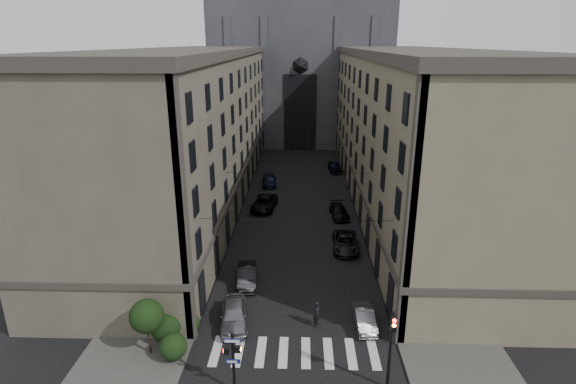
# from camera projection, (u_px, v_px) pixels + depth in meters

# --- Properties ---
(sidewalk_left) EXTENTS (7.00, 80.00, 0.15)m
(sidewalk_left) POSITION_uv_depth(u_px,v_px,m) (219.00, 197.00, 59.53)
(sidewalk_left) COLOR #383533
(sidewalk_left) RESTS_ON ground
(sidewalk_right) EXTENTS (7.00, 80.00, 0.15)m
(sidewalk_right) POSITION_uv_depth(u_px,v_px,m) (378.00, 198.00, 58.92)
(sidewalk_right) COLOR #383533
(sidewalk_right) RESTS_ON ground
(zebra_crossing) EXTENTS (11.00, 3.20, 0.01)m
(zebra_crossing) POSITION_uv_depth(u_px,v_px,m) (295.00, 352.00, 29.87)
(zebra_crossing) COLOR beige
(zebra_crossing) RESTS_ON ground
(building_left) EXTENTS (13.60, 60.60, 18.85)m
(building_left) POSITION_uv_depth(u_px,v_px,m) (193.00, 127.00, 56.66)
(building_left) COLOR #4C463A
(building_left) RESTS_ON ground
(building_right) EXTENTS (13.60, 60.60, 18.85)m
(building_right) POSITION_uv_depth(u_px,v_px,m) (407.00, 129.00, 55.88)
(building_right) COLOR brown
(building_right) RESTS_ON ground
(gothic_tower) EXTENTS (35.00, 23.00, 58.00)m
(gothic_tower) POSITION_uv_depth(u_px,v_px,m) (301.00, 51.00, 90.49)
(gothic_tower) COLOR #2D2D33
(gothic_tower) RESTS_ON ground
(pedestrian_signal_left) EXTENTS (1.02, 0.38, 4.00)m
(pedestrian_signal_left) POSITION_uv_depth(u_px,v_px,m) (233.00, 357.00, 25.92)
(pedestrian_signal_left) COLOR black
(pedestrian_signal_left) RESTS_ON ground
(traffic_light_right) EXTENTS (0.34, 0.50, 5.20)m
(traffic_light_right) POSITION_uv_depth(u_px,v_px,m) (391.00, 342.00, 25.75)
(traffic_light_right) COLOR black
(traffic_light_right) RESTS_ON ground
(shrub_cluster) EXTENTS (3.90, 4.40, 3.90)m
(shrub_cluster) POSITION_uv_depth(u_px,v_px,m) (163.00, 327.00, 29.56)
(shrub_cluster) COLOR black
(shrub_cluster) RESTS_ON sidewalk_left
(tram_wires) EXTENTS (14.00, 60.00, 0.43)m
(tram_wires) POSITION_uv_depth(u_px,v_px,m) (299.00, 145.00, 56.59)
(tram_wires) COLOR black
(tram_wires) RESTS_ON ground
(car_left_near) EXTENTS (2.53, 5.03, 1.65)m
(car_left_near) POSITION_uv_depth(u_px,v_px,m) (234.00, 315.00, 32.59)
(car_left_near) COLOR slate
(car_left_near) RESTS_ON ground
(car_left_midnear) EXTENTS (2.01, 4.64, 1.48)m
(car_left_midnear) POSITION_uv_depth(u_px,v_px,m) (247.00, 276.00, 38.14)
(car_left_midnear) COLOR black
(car_left_midnear) RESTS_ON ground
(car_left_midfar) EXTENTS (3.32, 5.98, 1.58)m
(car_left_midfar) POSITION_uv_depth(u_px,v_px,m) (264.00, 203.00, 55.19)
(car_left_midfar) COLOR black
(car_left_midfar) RESTS_ON ground
(car_left_far) EXTENTS (2.25, 4.89, 1.39)m
(car_left_far) POSITION_uv_depth(u_px,v_px,m) (269.00, 181.00, 64.39)
(car_left_far) COLOR black
(car_left_far) RESTS_ON ground
(car_right_near) EXTENTS (1.52, 3.94, 1.28)m
(car_right_near) POSITION_uv_depth(u_px,v_px,m) (364.00, 318.00, 32.50)
(car_right_near) COLOR slate
(car_right_near) RESTS_ON ground
(car_right_midnear) EXTENTS (2.64, 5.41, 1.48)m
(car_right_midnear) POSITION_uv_depth(u_px,v_px,m) (345.00, 242.00, 44.46)
(car_right_midnear) COLOR black
(car_right_midnear) RESTS_ON ground
(car_right_midfar) EXTENTS (2.31, 4.82, 1.35)m
(car_right_midfar) POSITION_uv_depth(u_px,v_px,m) (339.00, 211.00, 52.78)
(car_right_midfar) COLOR black
(car_right_midfar) RESTS_ON ground
(car_right_far) EXTENTS (2.20, 4.66, 1.54)m
(car_right_far) POSITION_uv_depth(u_px,v_px,m) (335.00, 167.00, 71.24)
(car_right_far) COLOR black
(car_right_far) RESTS_ON ground
(pedestrian) EXTENTS (0.65, 0.82, 1.99)m
(pedestrian) POSITION_uv_depth(u_px,v_px,m) (317.00, 314.00, 32.35)
(pedestrian) COLOR black
(pedestrian) RESTS_ON ground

